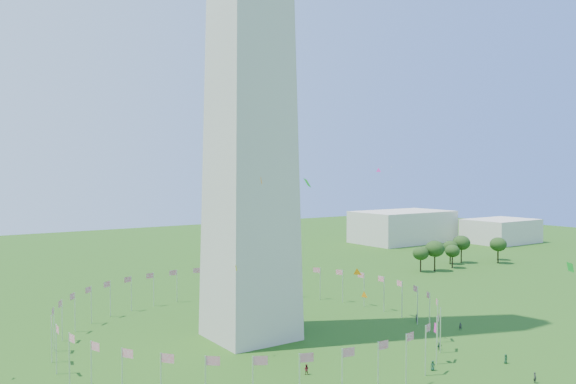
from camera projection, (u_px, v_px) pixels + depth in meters
name	position (u px, v px, depth m)	size (l,w,h in m)	color
flag_ring	(250.00, 317.00, 122.21)	(80.24, 80.24, 9.00)	silver
gov_building_east_a	(403.00, 227.00, 289.18)	(50.00, 30.00, 16.00)	beige
gov_building_east_b	(501.00, 231.00, 287.06)	(35.00, 25.00, 12.00)	beige
kites_aloft	(365.00, 259.00, 102.64)	(114.54, 67.00, 38.85)	orange
tree_line_east	(460.00, 253.00, 215.37)	(52.82, 15.71, 10.92)	#274C19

